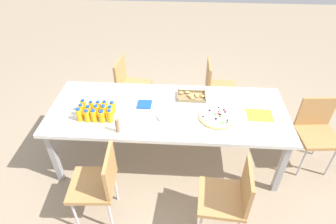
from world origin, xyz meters
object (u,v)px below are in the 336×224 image
at_px(juice_bottle_6, 89,111).
at_px(chair_near_left, 99,181).
at_px(juice_bottle_1, 87,116).
at_px(juice_bottle_11, 92,107).
at_px(juice_bottle_4, 110,116).
at_px(paper_folder, 260,115).
at_px(plate_stack, 167,116).
at_px(juice_bottle_8, 104,112).
at_px(chair_near_right, 230,196).
at_px(party_table, 168,114).
at_px(juice_bottle_0, 79,115).
at_px(chair_end, 316,129).
at_px(snack_tray, 191,96).
at_px(juice_bottle_5, 82,111).
at_px(juice_bottle_9, 111,112).
at_px(napkin_stack, 144,104).
at_px(cardboard_tube, 118,125).
at_px(fruit_pizza, 217,117).
at_px(chair_far_right, 216,86).
at_px(juice_bottle_2, 94,116).
at_px(juice_bottle_14, 113,107).
at_px(chair_far_left, 130,83).
at_px(juice_bottle_10, 84,106).
at_px(juice_bottle_12, 99,107).
at_px(juice_bottle_7, 97,111).
at_px(juice_bottle_13, 105,107).

bearing_deg(juice_bottle_6, chair_near_left, -70.53).
xyz_separation_m(juice_bottle_1, juice_bottle_11, (0.00, 0.15, -0.00)).
xyz_separation_m(juice_bottle_4, paper_folder, (1.51, 0.19, -0.07)).
distance_m(juice_bottle_6, plate_stack, 0.80).
relative_size(juice_bottle_4, juice_bottle_8, 1.01).
distance_m(chair_near_right, juice_bottle_1, 1.54).
xyz_separation_m(party_table, juice_bottle_0, (-0.87, -0.23, 0.12)).
xyz_separation_m(party_table, chair_end, (1.62, 0.05, -0.17)).
xyz_separation_m(juice_bottle_0, snack_tray, (1.11, 0.47, -0.05)).
height_order(juice_bottle_5, plate_stack, juice_bottle_5).
bearing_deg(juice_bottle_9, snack_tray, 26.40).
height_order(party_table, napkin_stack, napkin_stack).
bearing_deg(plate_stack, cardboard_tube, -152.12).
relative_size(chair_near_right, snack_tray, 2.59).
relative_size(juice_bottle_5, fruit_pizza, 0.41).
bearing_deg(chair_near_right, paper_folder, -19.24).
height_order(chair_end, juice_bottle_1, juice_bottle_1).
xyz_separation_m(chair_far_right, juice_bottle_2, (-1.31, -1.08, 0.29)).
relative_size(juice_bottle_0, juice_bottle_14, 1.09).
distance_m(juice_bottle_2, paper_folder, 1.68).
relative_size(chair_far_left, juice_bottle_10, 5.58).
xyz_separation_m(party_table, juice_bottle_12, (-0.71, -0.08, 0.12)).
distance_m(fruit_pizza, plate_stack, 0.50).
xyz_separation_m(chair_near_left, napkin_stack, (0.31, 0.86, 0.24)).
bearing_deg(chair_far_right, juice_bottle_9, -49.76).
bearing_deg(chair_far_left, juice_bottle_7, -0.68).
distance_m(juice_bottle_1, juice_bottle_7, 0.11).
xyz_separation_m(chair_far_right, juice_bottle_0, (-1.46, -1.08, 0.30)).
bearing_deg(juice_bottle_4, party_table, 22.39).
relative_size(juice_bottle_13, cardboard_tube, 0.96).
bearing_deg(chair_far_left, juice_bottle_8, 3.86).
height_order(juice_bottle_6, cardboard_tube, cardboard_tube).
relative_size(juice_bottle_9, napkin_stack, 0.95).
bearing_deg(juice_bottle_13, juice_bottle_11, 178.29).
height_order(chair_far_right, juice_bottle_10, juice_bottle_10).
relative_size(chair_far_left, cardboard_tube, 5.38).
bearing_deg(fruit_pizza, juice_bottle_8, -177.55).
distance_m(juice_bottle_2, snack_tray, 1.08).
relative_size(party_table, juice_bottle_6, 18.91).
bearing_deg(snack_tray, chair_end, -7.80).
bearing_deg(juice_bottle_1, chair_near_right, -24.78).
height_order(snack_tray, napkin_stack, snack_tray).
relative_size(fruit_pizza, napkin_stack, 2.43).
height_order(juice_bottle_13, napkin_stack, juice_bottle_13).
relative_size(juice_bottle_13, plate_stack, 0.75).
relative_size(chair_far_left, chair_far_right, 1.00).
bearing_deg(juice_bottle_10, chair_near_right, -28.44).
bearing_deg(juice_bottle_4, juice_bottle_12, 135.45).
bearing_deg(snack_tray, juice_bottle_7, -157.58).
bearing_deg(juice_bottle_4, juice_bottle_6, 163.14).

